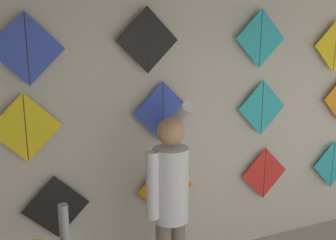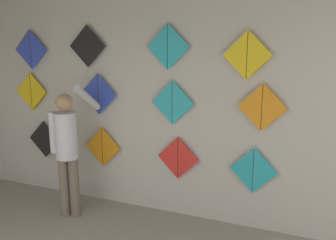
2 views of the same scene
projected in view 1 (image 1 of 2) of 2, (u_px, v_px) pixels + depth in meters
name	position (u px, v px, depth m)	size (l,w,h in m)	color
back_panel	(208.00, 120.00, 3.62)	(5.73, 0.06, 2.80)	beige
shopkeeper	(170.00, 197.00, 2.93)	(0.43, 0.64, 1.72)	#726656
kite_0	(56.00, 207.00, 3.12)	(0.55, 0.01, 0.55)	black
kite_1	(166.00, 188.00, 3.50)	(0.55, 0.01, 0.55)	orange
kite_2	(264.00, 173.00, 3.92)	(0.55, 0.01, 0.55)	red
kite_3	(332.00, 164.00, 4.28)	(0.55, 0.01, 0.55)	#28B2C6
kite_4	(26.00, 128.00, 2.90)	(0.55, 0.01, 0.55)	yellow
kite_5	(163.00, 112.00, 3.32)	(0.55, 0.01, 0.55)	blue
kite_6	(262.00, 108.00, 3.73)	(0.55, 0.01, 0.55)	#28B2C6
kite_8	(27.00, 49.00, 2.78)	(0.55, 0.01, 0.55)	blue
kite_9	(147.00, 40.00, 3.13)	(0.55, 0.01, 0.55)	black
kite_10	(261.00, 39.00, 3.56)	(0.55, 0.01, 0.55)	#28B2C6
kite_11	(335.00, 46.00, 3.93)	(0.55, 0.01, 0.55)	yellow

